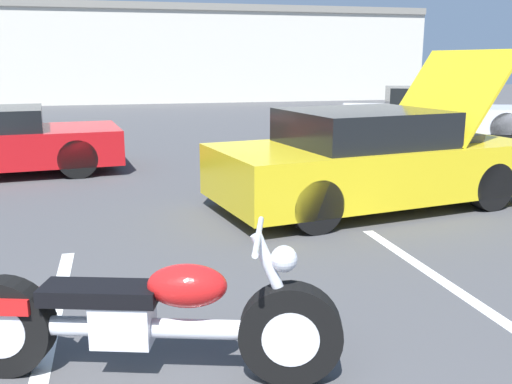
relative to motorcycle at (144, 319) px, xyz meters
name	(u,v)px	position (x,y,z in m)	size (l,w,h in m)	color
parking_stripe_back	(511,327)	(2.65, 0.04, -0.38)	(0.12, 4.98, 0.01)	white
far_building	(90,51)	(-1.11, 25.04, 1.95)	(32.00, 4.20, 4.40)	beige
motorcycle	(144,319)	(0.00, 0.00, 0.00)	(2.34, 0.97, 0.95)	black
show_car_hood_open	(372,160)	(3.19, 3.63, 0.24)	(4.45, 2.52, 2.06)	yellow
parked_car_right_row	(435,113)	(7.80, 9.79, 0.22)	(5.03, 3.42, 1.26)	silver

